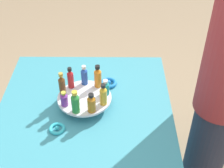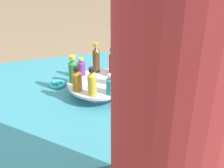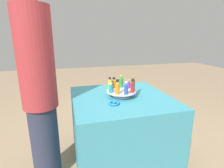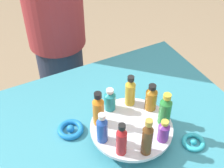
{
  "view_description": "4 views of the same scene",
  "coord_description": "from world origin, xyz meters",
  "px_view_note": "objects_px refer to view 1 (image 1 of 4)",
  "views": [
    {
      "loc": [
        0.16,
        -1.26,
        1.91
      ],
      "look_at": [
        0.15,
        0.0,
        0.89
      ],
      "focal_mm": 50.0,
      "sensor_mm": 36.0,
      "label": 1
    },
    {
      "loc": [
        1.24,
        -0.26,
        1.49
      ],
      "look_at": [
        0.22,
        0.0,
        0.91
      ],
      "focal_mm": 50.0,
      "sensor_mm": 36.0,
      "label": 2
    },
    {
      "loc": [
        0.52,
        1.55,
        1.32
      ],
      "look_at": [
        0.1,
        0.0,
        0.88
      ],
      "focal_mm": 28.0,
      "sensor_mm": 36.0,
      "label": 3
    },
    {
      "loc": [
        -0.62,
        0.4,
        1.63
      ],
      "look_at": [
        0.14,
        0.0,
        0.89
      ],
      "focal_mm": 50.0,
      "sensor_mm": 36.0,
      "label": 4
    }
  ],
  "objects_px": {
    "bottle_green": "(75,103)",
    "bottle_teal": "(106,88)",
    "bottle_brown": "(62,85)",
    "bottle_orange": "(98,77)",
    "bottle_amber": "(91,103)",
    "ribbon_bow_blue": "(109,83)",
    "bottle_blue": "(84,76)",
    "bottle_red": "(70,78)",
    "bottle_purple": "(64,99)",
    "bottle_gold": "(103,95)",
    "ribbon_bow_teal": "(57,129)",
    "display_stand": "(85,100)"
  },
  "relations": [
    {
      "from": "bottle_purple",
      "to": "bottle_red",
      "type": "height_order",
      "value": "bottle_red"
    },
    {
      "from": "bottle_teal",
      "to": "bottle_blue",
      "type": "distance_m",
      "value": 0.15
    },
    {
      "from": "bottle_brown",
      "to": "bottle_blue",
      "type": "xyz_separation_m",
      "value": [
        0.11,
        0.1,
        -0.01
      ]
    },
    {
      "from": "bottle_amber",
      "to": "bottle_blue",
      "type": "height_order",
      "value": "bottle_blue"
    },
    {
      "from": "bottle_amber",
      "to": "bottle_gold",
      "type": "distance_m",
      "value": 0.08
    },
    {
      "from": "bottle_purple",
      "to": "ribbon_bow_teal",
      "type": "height_order",
      "value": "bottle_purple"
    },
    {
      "from": "bottle_purple",
      "to": "bottle_red",
      "type": "bearing_deg",
      "value": 83.36
    },
    {
      "from": "bottle_brown",
      "to": "bottle_blue",
      "type": "distance_m",
      "value": 0.15
    },
    {
      "from": "bottle_purple",
      "to": "bottle_red",
      "type": "distance_m",
      "value": 0.15
    },
    {
      "from": "bottle_gold",
      "to": "ribbon_bow_blue",
      "type": "height_order",
      "value": "bottle_gold"
    },
    {
      "from": "display_stand",
      "to": "bottle_teal",
      "type": "relative_size",
      "value": 3.14
    },
    {
      "from": "bottle_purple",
      "to": "bottle_blue",
      "type": "relative_size",
      "value": 0.72
    },
    {
      "from": "bottle_green",
      "to": "bottle_blue",
      "type": "height_order",
      "value": "bottle_green"
    },
    {
      "from": "bottle_teal",
      "to": "bottle_blue",
      "type": "xyz_separation_m",
      "value": [
        -0.12,
        0.09,
        0.01
      ]
    },
    {
      "from": "bottle_amber",
      "to": "ribbon_bow_blue",
      "type": "bearing_deg",
      "value": 74.46
    },
    {
      "from": "bottle_blue",
      "to": "bottle_red",
      "type": "height_order",
      "value": "bottle_red"
    },
    {
      "from": "bottle_teal",
      "to": "bottle_blue",
      "type": "height_order",
      "value": "bottle_blue"
    },
    {
      "from": "bottle_gold",
      "to": "bottle_orange",
      "type": "height_order",
      "value": "bottle_orange"
    },
    {
      "from": "display_stand",
      "to": "bottle_amber",
      "type": "relative_size",
      "value": 2.63
    },
    {
      "from": "bottle_brown",
      "to": "bottle_orange",
      "type": "distance_m",
      "value": 0.2
    },
    {
      "from": "bottle_orange",
      "to": "bottle_green",
      "type": "bearing_deg",
      "value": -116.64
    },
    {
      "from": "display_stand",
      "to": "bottle_green",
      "type": "xyz_separation_m",
      "value": [
        -0.03,
        -0.11,
        0.08
      ]
    },
    {
      "from": "bottle_gold",
      "to": "ribbon_bow_teal",
      "type": "distance_m",
      "value": 0.29
    },
    {
      "from": "bottle_gold",
      "to": "ribbon_bow_teal",
      "type": "bearing_deg",
      "value": -150.44
    },
    {
      "from": "ribbon_bow_teal",
      "to": "ribbon_bow_blue",
      "type": "bearing_deg",
      "value": 55.29
    },
    {
      "from": "bottle_brown",
      "to": "bottle_orange",
      "type": "bearing_deg",
      "value": 23.36
    },
    {
      "from": "bottle_amber",
      "to": "ribbon_bow_blue",
      "type": "height_order",
      "value": "bottle_amber"
    },
    {
      "from": "bottle_purple",
      "to": "bottle_orange",
      "type": "relative_size",
      "value": 0.63
    },
    {
      "from": "bottle_teal",
      "to": "ribbon_bow_teal",
      "type": "xyz_separation_m",
      "value": [
        -0.24,
        -0.21,
        -0.09
      ]
    },
    {
      "from": "display_stand",
      "to": "bottle_brown",
      "type": "xyz_separation_m",
      "value": [
        -0.12,
        0.01,
        0.09
      ]
    },
    {
      "from": "bottle_blue",
      "to": "bottle_teal",
      "type": "bearing_deg",
      "value": -36.64
    },
    {
      "from": "bottle_brown",
      "to": "bottle_orange",
      "type": "height_order",
      "value": "bottle_brown"
    },
    {
      "from": "bottle_purple",
      "to": "bottle_gold",
      "type": "distance_m",
      "value": 0.2
    },
    {
      "from": "bottle_teal",
      "to": "ribbon_bow_teal",
      "type": "distance_m",
      "value": 0.33
    },
    {
      "from": "bottle_blue",
      "to": "ribbon_bow_teal",
      "type": "xyz_separation_m",
      "value": [
        -0.12,
        -0.3,
        -0.11
      ]
    },
    {
      "from": "ribbon_bow_blue",
      "to": "ribbon_bow_teal",
      "type": "xyz_separation_m",
      "value": [
        -0.25,
        -0.37,
        -0.0
      ]
    },
    {
      "from": "bottle_blue",
      "to": "bottle_orange",
      "type": "bearing_deg",
      "value": -16.64
    },
    {
      "from": "bottle_orange",
      "to": "bottle_amber",
      "type": "bearing_deg",
      "value": -96.64
    },
    {
      "from": "bottle_green",
      "to": "bottle_amber",
      "type": "bearing_deg",
      "value": 3.36
    },
    {
      "from": "bottle_green",
      "to": "bottle_teal",
      "type": "height_order",
      "value": "bottle_green"
    },
    {
      "from": "bottle_green",
      "to": "bottle_orange",
      "type": "xyz_separation_m",
      "value": [
        0.1,
        0.2,
        0.0
      ]
    },
    {
      "from": "bottle_gold",
      "to": "ribbon_bow_blue",
      "type": "xyz_separation_m",
      "value": [
        0.02,
        0.24,
        -0.11
      ]
    },
    {
      "from": "ribbon_bow_blue",
      "to": "bottle_teal",
      "type": "bearing_deg",
      "value": -94.96
    },
    {
      "from": "ribbon_bow_blue",
      "to": "bottle_purple",
      "type": "bearing_deg",
      "value": -132.19
    },
    {
      "from": "bottle_gold",
      "to": "bottle_orange",
      "type": "xyz_separation_m",
      "value": [
        -0.03,
        0.15,
        0.0
      ]
    },
    {
      "from": "bottle_gold",
      "to": "bottle_amber",
      "type": "bearing_deg",
      "value": -136.64
    },
    {
      "from": "bottle_purple",
      "to": "bottle_green",
      "type": "bearing_deg",
      "value": -36.64
    },
    {
      "from": "bottle_brown",
      "to": "bottle_blue",
      "type": "bearing_deg",
      "value": 43.36
    },
    {
      "from": "bottle_purple",
      "to": "bottle_teal",
      "type": "xyz_separation_m",
      "value": [
        0.21,
        0.09,
        0.0
      ]
    },
    {
      "from": "bottle_orange",
      "to": "ribbon_bow_teal",
      "type": "bearing_deg",
      "value": -125.37
    }
  ]
}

